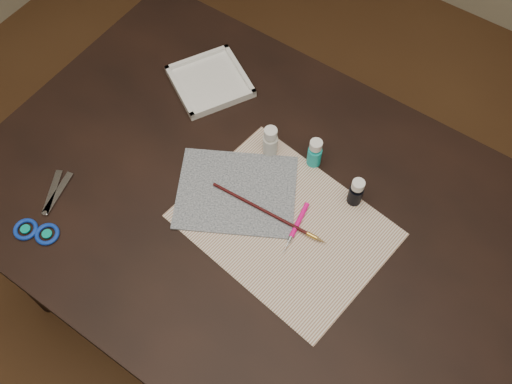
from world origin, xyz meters
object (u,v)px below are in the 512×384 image
Objects in this scene: paint_bottle_white at (270,141)px; paint_bottle_navy at (356,192)px; paper at (285,225)px; scissors at (45,206)px; palette_tray at (210,81)px; paint_bottle_cyan at (315,153)px; canvas at (236,192)px.

paint_bottle_white is 1.09× the size of paint_bottle_navy.
scissors reaches higher than paper.
paint_bottle_navy reaches higher than palette_tray.
paint_bottle_navy is 0.38× the size of scissors.
paint_bottle_white reaches higher than paint_bottle_navy.
paper is at bearing -123.64° from paint_bottle_navy.
paint_bottle_navy is (0.13, -0.04, -0.00)m from paint_bottle_cyan.
paint_bottle_white is 0.23m from paint_bottle_navy.
canvas is 0.33m from palette_tray.
canvas is 3.40× the size of paint_bottle_navy.
canvas is 0.20m from paint_bottle_cyan.
palette_tray is (-0.25, 0.09, -0.03)m from paint_bottle_white.
palette_tray reaches higher than scissors.
scissors is at bearing -150.03° from paper.
palette_tray is (-0.38, 0.23, 0.01)m from paper.
canvas is 3.12× the size of paint_bottle_white.
palette_tray is at bearing -38.47° from scissors.
scissors reaches higher than canvas.
paint_bottle_white is at bearing 133.56° from paper.
paint_bottle_cyan reaches higher than scissors.
paper is at bearing -2.63° from canvas.
canvas is (-0.14, 0.01, 0.00)m from paper.
scissors is (-0.33, -0.28, 0.00)m from canvas.
scissors is (-0.57, -0.41, -0.03)m from paint_bottle_navy.
paint_bottle_cyan is (0.10, 0.03, -0.00)m from paint_bottle_white.
canvas is at bearing -149.58° from paint_bottle_navy.
paint_bottle_white is 0.41× the size of scissors.
paint_bottle_navy reaches higher than canvas.
palette_tray is at bearing 169.49° from paint_bottle_navy.
paper is 0.19m from paint_bottle_cyan.
paper is 0.14m from canvas.
paint_bottle_white reaches higher than palette_tray.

